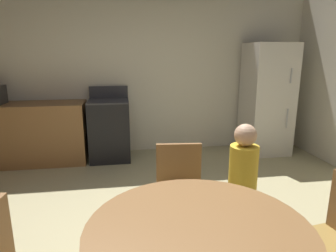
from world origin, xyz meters
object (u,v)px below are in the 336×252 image
oven_range (110,129)px  chair_north (180,191)px  person_child (242,187)px  refrigerator (267,99)px

oven_range → chair_north: bearing=-74.0°
oven_range → chair_north: size_ratio=1.26×
chair_north → person_child: bearing=74.6°
chair_north → oven_range: bearing=-158.6°
oven_range → refrigerator: refrigerator is taller
chair_north → person_child: 0.50m
person_child → chair_north: bearing=-74.3°
oven_range → person_child: oven_range is taller
chair_north → refrigerator: bearing=145.4°
refrigerator → chair_north: size_ratio=2.02×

